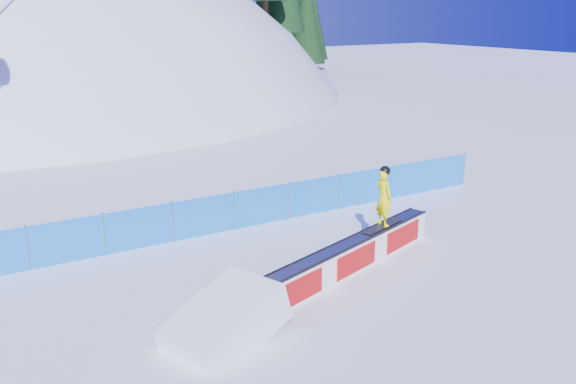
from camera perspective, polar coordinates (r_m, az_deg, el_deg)
ground at (r=15.87m, az=-0.54°, el=-8.62°), size 160.00×160.00×0.00m
snow_hill at (r=60.11m, az=-22.15°, el=-9.32°), size 64.00×64.00×64.00m
safety_fence at (r=19.37m, az=-7.50°, el=-2.18°), size 22.05×0.05×1.30m
rail_box at (r=16.69m, az=5.46°, el=-5.83°), size 6.99×2.72×0.86m
snow_ramp at (r=13.74m, az=-5.59°, el=-12.88°), size 2.89×2.28×1.57m
snowboarder at (r=17.53m, az=8.51°, el=-0.43°), size 1.64×0.79×1.70m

